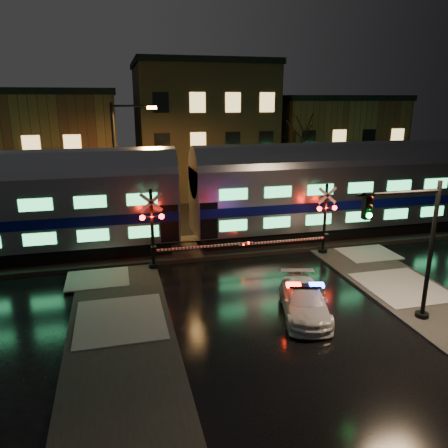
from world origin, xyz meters
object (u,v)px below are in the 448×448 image
at_px(crossing_signal_left, 160,237).
at_px(streetlight, 120,161).
at_px(traffic_light, 412,251).
at_px(crossing_signal_right, 319,227).
at_px(police_car, 304,301).

relative_size(crossing_signal_left, streetlight, 0.72).
bearing_deg(traffic_light, crossing_signal_left, 123.48).
distance_m(crossing_signal_right, streetlight, 13.00).
bearing_deg(crossing_signal_right, crossing_signal_left, 179.97).
xyz_separation_m(police_car, crossing_signal_left, (-5.22, 6.52, 1.15)).
bearing_deg(crossing_signal_left, crossing_signal_right, -0.03).
height_order(crossing_signal_left, traffic_light, traffic_light).
relative_size(crossing_signal_right, crossing_signal_left, 0.96).
bearing_deg(streetlight, traffic_light, -54.59).
distance_m(police_car, crossing_signal_right, 7.62).
xyz_separation_m(police_car, crossing_signal_right, (3.79, 6.52, 1.07)).
bearing_deg(crossing_signal_left, police_car, -51.30).
xyz_separation_m(crossing_signal_left, traffic_light, (8.84, -8.10, 1.27)).
bearing_deg(crossing_signal_left, streetlight, 104.02).
xyz_separation_m(crossing_signal_right, traffic_light, (-0.17, -8.09, 1.35)).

